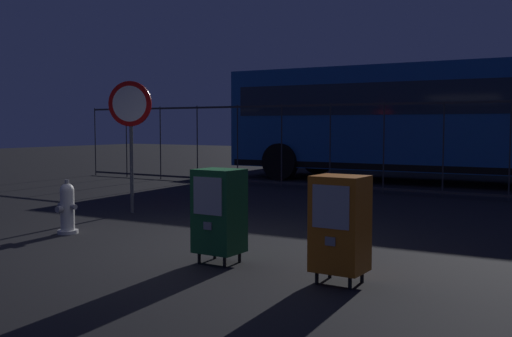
{
  "coord_description": "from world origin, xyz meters",
  "views": [
    {
      "loc": [
        4.71,
        -5.69,
        1.49
      ],
      "look_at": [
        0.3,
        1.2,
        0.9
      ],
      "focal_mm": 42.22,
      "sensor_mm": 36.0,
      "label": 1
    }
  ],
  "objects_px": {
    "newspaper_box_primary": "(340,224)",
    "bus_far": "(437,119)",
    "fire_hydrant": "(67,208)",
    "stop_sign": "(130,119)",
    "newspaper_box_secondary": "(219,211)",
    "bus_near": "(429,117)"
  },
  "relations": [
    {
      "from": "fire_hydrant",
      "to": "newspaper_box_secondary",
      "type": "distance_m",
      "value": 2.83
    },
    {
      "from": "bus_near",
      "to": "bus_far",
      "type": "bearing_deg",
      "value": 101.0
    },
    {
      "from": "fire_hydrant",
      "to": "bus_near",
      "type": "distance_m",
      "value": 10.29
    },
    {
      "from": "fire_hydrant",
      "to": "stop_sign",
      "type": "distance_m",
      "value": 2.37
    },
    {
      "from": "fire_hydrant",
      "to": "newspaper_box_primary",
      "type": "height_order",
      "value": "newspaper_box_primary"
    },
    {
      "from": "newspaper_box_primary",
      "to": "bus_near",
      "type": "distance_m",
      "value": 10.7
    },
    {
      "from": "fire_hydrant",
      "to": "stop_sign",
      "type": "height_order",
      "value": "stop_sign"
    },
    {
      "from": "stop_sign",
      "to": "bus_near",
      "type": "relative_size",
      "value": 0.21
    },
    {
      "from": "bus_near",
      "to": "bus_far",
      "type": "height_order",
      "value": "same"
    },
    {
      "from": "stop_sign",
      "to": "bus_near",
      "type": "xyz_separation_m",
      "value": [
        2.62,
        8.11,
        0.11
      ]
    },
    {
      "from": "newspaper_box_primary",
      "to": "bus_far",
      "type": "xyz_separation_m",
      "value": [
        -3.5,
        15.37,
        1.14
      ]
    },
    {
      "from": "bus_near",
      "to": "stop_sign",
      "type": "bearing_deg",
      "value": -110.62
    },
    {
      "from": "newspaper_box_primary",
      "to": "bus_far",
      "type": "relative_size",
      "value": 0.1
    },
    {
      "from": "newspaper_box_secondary",
      "to": "stop_sign",
      "type": "relative_size",
      "value": 0.46
    },
    {
      "from": "fire_hydrant",
      "to": "stop_sign",
      "type": "xyz_separation_m",
      "value": [
        -0.65,
        1.9,
        1.25
      ]
    },
    {
      "from": "newspaper_box_secondary",
      "to": "bus_far",
      "type": "xyz_separation_m",
      "value": [
        -2.04,
        15.3,
        1.14
      ]
    },
    {
      "from": "stop_sign",
      "to": "bus_far",
      "type": "distance_m",
      "value": 13.16
    },
    {
      "from": "newspaper_box_secondary",
      "to": "bus_near",
      "type": "height_order",
      "value": "bus_near"
    },
    {
      "from": "fire_hydrant",
      "to": "stop_sign",
      "type": "relative_size",
      "value": 0.33
    },
    {
      "from": "bus_near",
      "to": "newspaper_box_primary",
      "type": "bearing_deg",
      "value": -80.29
    },
    {
      "from": "stop_sign",
      "to": "fire_hydrant",
      "type": "bearing_deg",
      "value": -71.14
    },
    {
      "from": "newspaper_box_primary",
      "to": "bus_near",
      "type": "height_order",
      "value": "bus_near"
    }
  ]
}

